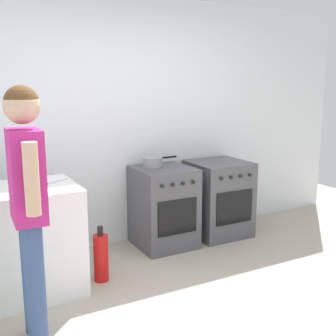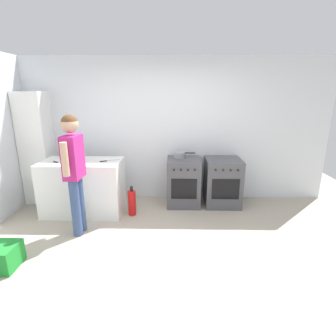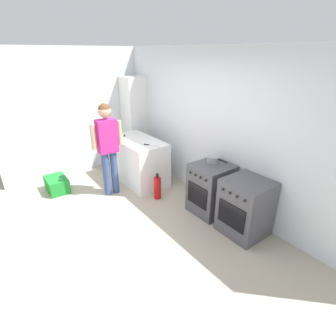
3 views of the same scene
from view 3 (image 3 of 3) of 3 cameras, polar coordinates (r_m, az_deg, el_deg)
name	(u,v)px [view 3 (image 3 of 3)]	position (r m, az deg, el deg)	size (l,w,h in m)	color
ground_plane	(116,235)	(4.10, -11.18, -14.08)	(8.00, 8.00, 0.00)	#ADA38E
back_wall	(215,129)	(4.54, 10.25, 8.39)	(6.00, 0.10, 2.60)	silver
side_wall_left	(73,114)	(5.95, -19.92, 11.07)	(0.10, 3.10, 2.60)	silver
counter_unit	(138,161)	(5.39, -6.45, 1.59)	(1.30, 0.70, 0.90)	white
oven_left	(211,189)	(4.39, 9.30, -4.44)	(0.58, 0.62, 0.85)	#4C4C51
oven_right	(245,207)	(4.01, 16.50, -8.21)	(0.62, 0.62, 0.85)	#4C4C51
pot	(214,159)	(4.30, 9.92, 1.89)	(0.39, 0.21, 0.10)	gray
knife_paring	(124,136)	(5.48, -9.53, 6.84)	(0.19, 0.14, 0.01)	silver
knife_carving	(151,145)	(4.87, -3.71, 4.92)	(0.31, 0.18, 0.01)	silver
person	(107,142)	(4.77, -13.05, 5.55)	(0.23, 0.57, 1.71)	#384C7A
fire_extinguisher	(157,188)	(4.80, -2.31, -4.30)	(0.13, 0.13, 0.50)	red
recycling_crate_lower	(57,184)	(5.52, -23.02, -3.29)	(0.52, 0.36, 0.28)	#1E842D
larder_cabinet	(134,122)	(6.23, -7.32, 9.98)	(0.48, 0.44, 2.00)	white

